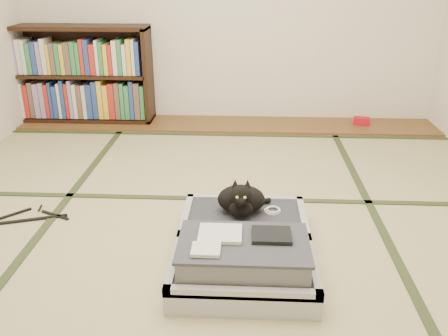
{
  "coord_description": "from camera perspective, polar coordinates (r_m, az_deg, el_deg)",
  "views": [
    {
      "loc": [
        0.19,
        -2.42,
        1.44
      ],
      "look_at": [
        0.05,
        0.35,
        0.25
      ],
      "focal_mm": 38.0,
      "sensor_mm": 36.0,
      "label": 1
    }
  ],
  "objects": [
    {
      "name": "cat",
      "position": [
        2.67,
        2.11,
        -3.83
      ],
      "size": [
        0.31,
        0.31,
        0.25
      ],
      "color": "black",
      "rests_on": "suitcase"
    },
    {
      "name": "hanger",
      "position": [
        3.17,
        -22.06,
        -5.48
      ],
      "size": [
        0.45,
        0.27,
        0.01
      ],
      "color": "black",
      "rests_on": "floor"
    },
    {
      "name": "red_item",
      "position": [
        4.79,
        16.2,
        5.46
      ],
      "size": [
        0.17,
        0.12,
        0.07
      ],
      "primitive_type": "cube",
      "rotation": [
        0.0,
        0.0,
        -0.2
      ],
      "color": "#B40E1A",
      "rests_on": "wood_strip"
    },
    {
      "name": "tatami_borders",
      "position": [
        3.25,
        -0.75,
        -2.97
      ],
      "size": [
        4.0,
        4.5,
        0.01
      ],
      "color": "#2D381E",
      "rests_on": "ground"
    },
    {
      "name": "floor",
      "position": [
        2.82,
        -1.38,
        -7.46
      ],
      "size": [
        4.5,
        4.5,
        0.0
      ],
      "primitive_type": "plane",
      "color": "tan",
      "rests_on": "ground"
    },
    {
      "name": "cable_coil",
      "position": [
        2.74,
        5.87,
        -5.08
      ],
      "size": [
        0.1,
        0.1,
        0.02
      ],
      "color": "white",
      "rests_on": "suitcase"
    },
    {
      "name": "wood_strip",
      "position": [
        4.65,
        0.41,
        5.29
      ],
      "size": [
        4.0,
        0.5,
        0.02
      ],
      "primitive_type": "cube",
      "color": "brown",
      "rests_on": "ground"
    },
    {
      "name": "suitcase",
      "position": [
        2.48,
        2.36,
        -9.61
      ],
      "size": [
        0.7,
        0.93,
        0.28
      ],
      "color": "#A1A1A5",
      "rests_on": "floor"
    },
    {
      "name": "bookcase",
      "position": [
        4.88,
        -16.97,
        10.51
      ],
      "size": [
        1.38,
        0.32,
        0.92
      ],
      "color": "black",
      "rests_on": "wood_strip"
    }
  ]
}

